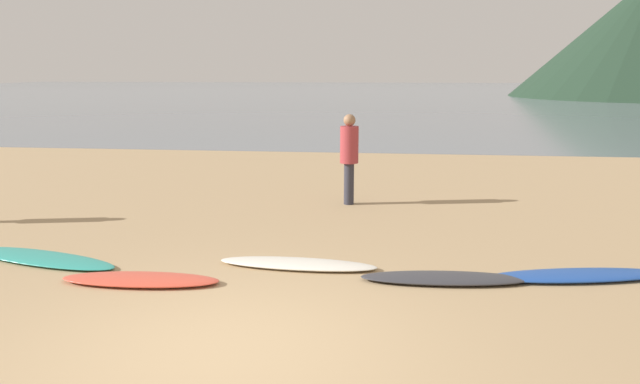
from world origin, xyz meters
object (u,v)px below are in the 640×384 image
surfboard_1 (42,258)px  surfboard_3 (298,264)px  surfboard_4 (444,278)px  surfboard_5 (578,275)px  surfboard_2 (140,279)px  person_1 (349,152)px

surfboard_1 → surfboard_3: surfboard_3 is taller
surfboard_1 → surfboard_4: size_ratio=1.18×
surfboard_3 → surfboard_5: 3.66m
surfboard_4 → surfboard_5: bearing=6.7°
surfboard_2 → surfboard_5: size_ratio=0.84×
surfboard_2 → surfboard_5: bearing=5.9°
surfboard_4 → person_1: bearing=105.4°
surfboard_3 → person_1: 4.19m
surfboard_2 → surfboard_5: (5.53, 0.83, -0.00)m
surfboard_2 → surfboard_3: 2.07m
surfboard_2 → surfboard_1: bearing=155.2°
surfboard_1 → person_1: person_1 is taller
surfboard_2 → person_1: 5.51m
surfboard_1 → surfboard_4: bearing=12.7°
surfboard_3 → surfboard_5: surfboard_5 is taller
surfboard_1 → surfboard_5: (7.29, 0.12, 0.01)m
surfboard_1 → surfboard_2: (1.75, -0.71, 0.01)m
surfboard_5 → surfboard_4: bearing=179.2°
surfboard_5 → person_1: bearing=117.2°
surfboard_2 → person_1: bearing=62.6°
surfboard_5 → surfboard_2: bearing=177.1°
surfboard_1 → surfboard_3: (3.63, 0.16, 0.01)m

